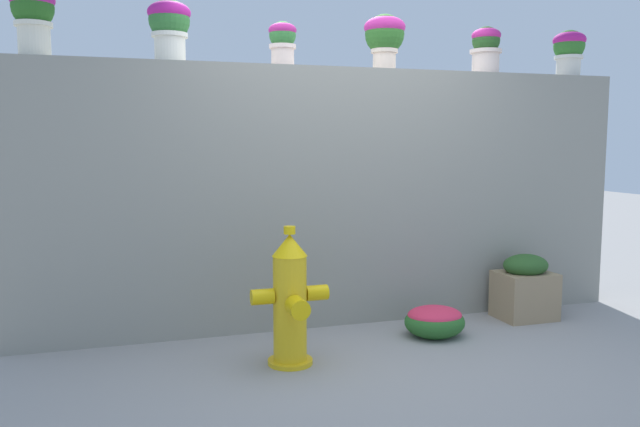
{
  "coord_description": "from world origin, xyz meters",
  "views": [
    {
      "loc": [
        -1.63,
        -3.77,
        1.44
      ],
      "look_at": [
        -0.19,
        0.81,
        0.89
      ],
      "focal_mm": 35.51,
      "sensor_mm": 36.0,
      "label": 1
    }
  ],
  "objects": [
    {
      "name": "potted_plant_1",
      "position": [
        -1.26,
        1.01,
        2.28
      ],
      "size": [
        0.31,
        0.31,
        0.45
      ],
      "color": "silver",
      "rests_on": "stone_wall"
    },
    {
      "name": "potted_plant_3",
      "position": [
        0.43,
        1.03,
        2.29
      ],
      "size": [
        0.33,
        0.33,
        0.45
      ],
      "color": "beige",
      "rests_on": "stone_wall"
    },
    {
      "name": "stone_wall",
      "position": [
        0.0,
        1.01,
        1.0
      ],
      "size": [
        4.91,
        0.42,
        2.0
      ],
      "primitive_type": "cube",
      "color": "gray",
      "rests_on": "ground"
    },
    {
      "name": "potted_plant_0",
      "position": [
        -2.16,
        0.98,
        2.3
      ],
      "size": [
        0.29,
        0.29,
        0.47
      ],
      "color": "silver",
      "rests_on": "stone_wall"
    },
    {
      "name": "potted_plant_2",
      "position": [
        -0.42,
        1.01,
        2.21
      ],
      "size": [
        0.21,
        0.21,
        0.34
      ],
      "color": "beige",
      "rests_on": "stone_wall"
    },
    {
      "name": "potted_plant_4",
      "position": [
        1.33,
        0.98,
        2.23
      ],
      "size": [
        0.26,
        0.26,
        0.39
      ],
      "color": "beige",
      "rests_on": "stone_wall"
    },
    {
      "name": "flower_bush_left",
      "position": [
        0.56,
        0.33,
        0.12
      ],
      "size": [
        0.45,
        0.41,
        0.23
      ],
      "color": "#2A6226",
      "rests_on": "ground"
    },
    {
      "name": "fire_hydrant",
      "position": [
        -0.62,
        0.08,
        0.41
      ],
      "size": [
        0.51,
        0.41,
        0.9
      ],
      "color": "yellow",
      "rests_on": "ground"
    },
    {
      "name": "planter_box",
      "position": [
        1.48,
        0.54,
        0.25
      ],
      "size": [
        0.44,
        0.36,
        0.53
      ],
      "color": "#987F5D",
      "rests_on": "ground"
    },
    {
      "name": "potted_plant_5",
      "position": [
        2.19,
        1.02,
        2.26
      ],
      "size": [
        0.28,
        0.28,
        0.42
      ],
      "color": "silver",
      "rests_on": "stone_wall"
    },
    {
      "name": "ground_plane",
      "position": [
        0.0,
        0.0,
        0.0
      ],
      "size": [
        24.0,
        24.0,
        0.0
      ],
      "primitive_type": "plane",
      "color": "gray"
    }
  ]
}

